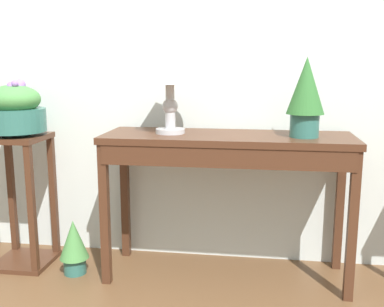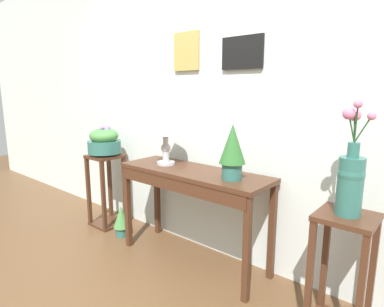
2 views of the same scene
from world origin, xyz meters
The scene contains 7 objects.
back_wall_with_art centered at (0.00, 1.31, 1.40)m, with size 9.00×0.13×2.80m.
console_table centered at (0.11, 0.98, 0.69)m, with size 1.31×0.43×0.80m.
table_lamp centered at (-0.20, 1.00, 1.15)m, with size 0.29×0.29×0.50m.
potted_plant_on_console centered at (0.50, 0.97, 1.02)m, with size 0.19×0.19×0.40m.
pedestal_stand_left centered at (-1.08, 0.98, 0.39)m, with size 0.31×0.31×0.77m.
planter_bowl_wide_left centered at (-1.08, 0.98, 0.91)m, with size 0.34×0.34×0.31m.
potted_plant_floor centered at (-0.73, 0.90, 0.17)m, with size 0.16×0.16×0.31m.
Camera 1 is at (0.27, -1.38, 1.16)m, focal length 42.89 mm.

